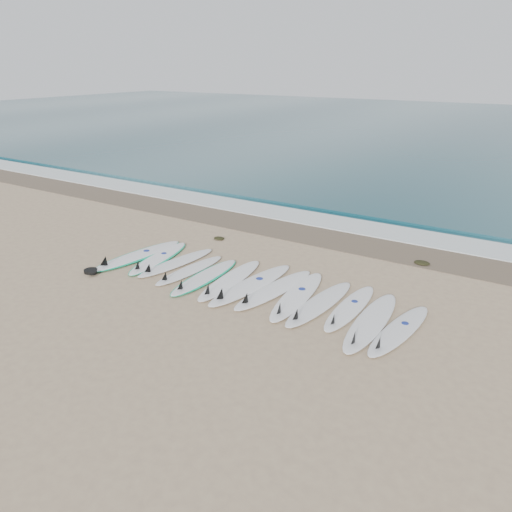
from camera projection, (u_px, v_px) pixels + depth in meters
The scene contains 21 objects.
ground at pixel (251, 287), 11.44m from camera, with size 120.00×120.00×0.00m, color tan.
ocean at pixel (488, 131), 37.02m from camera, with size 120.00×55.00×0.03m, color #21505C.
wet_sand_band at pixel (326, 237), 14.66m from camera, with size 120.00×1.80×0.01m, color brown.
foam_band at pixel (345, 224), 15.76m from camera, with size 120.00×1.40×0.04m, color silver.
wave_crest at pixel (363, 212), 16.93m from camera, with size 120.00×1.00×0.10m, color #21505C.
surfboard_0 at pixel (137, 256), 13.14m from camera, with size 0.99×2.91×0.36m.
surfboard_1 at pixel (158, 258), 12.98m from camera, with size 1.03×2.60×0.32m.
surfboard_2 at pixel (175, 263), 12.66m from camera, with size 0.82×2.53×0.32m.
surfboard_3 at pixel (188, 271), 12.20m from camera, with size 0.63×2.32×0.29m.
surfboard_4 at pixel (204, 277), 11.84m from camera, with size 0.67×2.52×0.32m.
surfboard_5 at pixel (229, 280), 11.64m from camera, with size 0.76×2.70×0.34m.
surfboard_6 at pixel (250, 285), 11.38m from camera, with size 0.89×2.95×0.37m.
surfboard_7 at pixel (273, 290), 11.15m from camera, with size 0.90×2.76×0.35m.
surfboard_8 at pixel (296, 296), 10.84m from camera, with size 0.87×2.79×0.35m.
surfboard_9 at pixel (318, 304), 10.50m from camera, with size 0.73×2.66×0.34m.
surfboard_10 at pixel (349, 308), 10.33m from camera, with size 0.53×2.44×0.31m.
surfboard_11 at pixel (370, 322), 9.76m from camera, with size 0.69×2.82×0.36m.
surfboard_12 at pixel (398, 331), 9.46m from camera, with size 0.80×2.52×0.32m.
seaweed_near at pixel (219, 238), 14.49m from camera, with size 0.33×0.26×0.06m, color black.
seaweed_far at pixel (422, 263), 12.70m from camera, with size 0.40×0.31×0.08m, color black.
leash_coil at pixel (91, 271), 12.16m from camera, with size 0.46×0.36×0.11m.
Camera 1 is at (5.65, -8.73, 4.82)m, focal length 35.00 mm.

